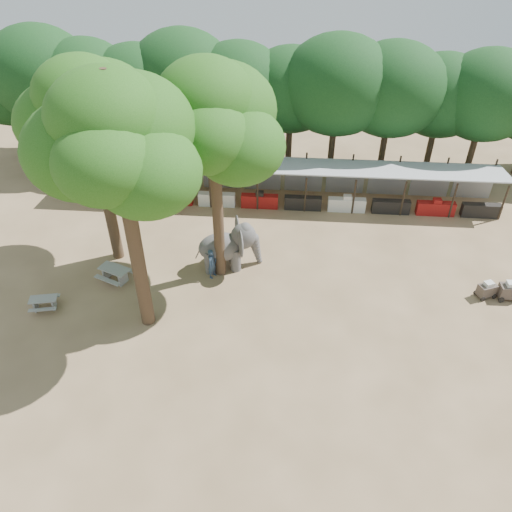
# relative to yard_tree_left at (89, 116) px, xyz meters

# --- Properties ---
(ground) EXTENTS (100.00, 100.00, 0.00)m
(ground) POSITION_rel_yard_tree_left_xyz_m (9.13, -7.19, -8.20)
(ground) COLOR brown
(ground) RESTS_ON ground
(vendor_stalls) EXTENTS (28.00, 2.99, 2.80)m
(vendor_stalls) POSITION_rel_yard_tree_left_xyz_m (9.13, 6.65, -7.02)
(vendor_stalls) COLOR #9DA0A5
(vendor_stalls) RESTS_ON ground
(yard_tree_left) EXTENTS (7.10, 6.90, 11.02)m
(yard_tree_left) POSITION_rel_yard_tree_left_xyz_m (0.00, 0.00, 0.00)
(yard_tree_left) COLOR #332316
(yard_tree_left) RESTS_ON ground
(yard_tree_center) EXTENTS (7.10, 6.90, 12.04)m
(yard_tree_center) POSITION_rel_yard_tree_left_xyz_m (3.00, -5.00, 1.01)
(yard_tree_center) COLOR #332316
(yard_tree_center) RESTS_ON ground
(yard_tree_back) EXTENTS (7.10, 6.90, 11.36)m
(yard_tree_back) POSITION_rel_yard_tree_left_xyz_m (6.00, -1.00, 0.34)
(yard_tree_back) COLOR #332316
(yard_tree_back) RESTS_ON ground
(backdrop_trees) EXTENTS (46.46, 5.95, 8.33)m
(backdrop_trees) POSITION_rel_yard_tree_left_xyz_m (9.13, 11.81, -2.69)
(backdrop_trees) COLOR #332316
(backdrop_trees) RESTS_ON ground
(elephant) EXTENTS (3.64, 2.68, 2.71)m
(elephant) POSITION_rel_yard_tree_left_xyz_m (6.56, -0.55, -6.85)
(elephant) COLOR #454343
(elephant) RESTS_ON ground
(handler) EXTENTS (0.63, 0.74, 1.75)m
(handler) POSITION_rel_yard_tree_left_xyz_m (5.75, -1.57, -7.33)
(handler) COLOR #26384C
(handler) RESTS_ON ground
(picnic_table_near) EXTENTS (1.55, 1.45, 0.66)m
(picnic_table_near) POSITION_rel_yard_tree_left_xyz_m (-2.21, -4.73, -7.77)
(picnic_table_near) COLOR gray
(picnic_table_near) RESTS_ON ground
(picnic_table_far) EXTENTS (2.06, 1.97, 0.81)m
(picnic_table_far) POSITION_rel_yard_tree_left_xyz_m (0.63, -2.32, -7.67)
(picnic_table_far) COLOR gray
(picnic_table_far) RESTS_ON ground
(cart_front) EXTENTS (1.14, 0.96, 0.95)m
(cart_front) POSITION_rel_yard_tree_left_xyz_m (19.94, -2.05, -7.73)
(cart_front) COLOR #3D312A
(cart_front) RESTS_ON ground
(cart_back) EXTENTS (1.11, 0.74, 1.08)m
(cart_back) POSITION_rel_yard_tree_left_xyz_m (21.02, -2.11, -7.67)
(cart_back) COLOR #3D312A
(cart_back) RESTS_ON ground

